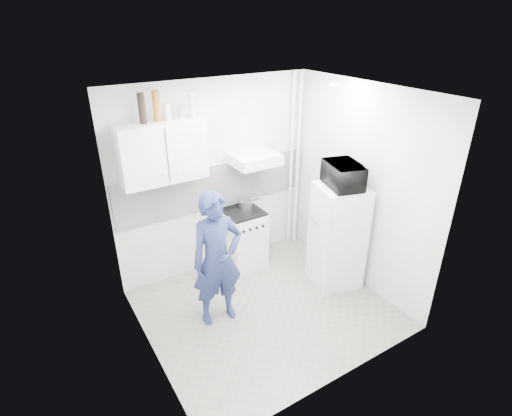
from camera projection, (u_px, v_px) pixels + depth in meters
floor at (266, 309)px, 4.92m from camera, size 2.80×2.80×0.00m
ceiling at (269, 93)px, 3.78m from camera, size 2.80×2.80×0.00m
wall_back at (216, 179)px, 5.31m from camera, size 2.80×0.00×2.80m
wall_left at (141, 251)px, 3.69m from camera, size 0.00×2.60×2.60m
wall_right at (360, 188)px, 5.01m from camera, size 0.00×2.60×2.60m
person at (217, 259)px, 4.45m from camera, size 0.62×0.44×1.62m
stove at (244, 239)px, 5.63m from camera, size 0.52×0.52×0.83m
fridge at (337, 236)px, 5.15m from camera, size 0.70×0.70×1.39m
stove_top at (243, 212)px, 5.44m from camera, size 0.50×0.50×0.03m
saucepan at (246, 204)px, 5.51m from camera, size 0.18×0.18×0.10m
microwave at (343, 175)px, 4.78m from camera, size 0.62×0.50×0.30m
bottle_c at (142, 108)px, 4.27m from camera, size 0.08×0.08×0.33m
bottle_d at (156, 106)px, 4.34m from camera, size 0.08×0.08×0.34m
canister_a at (167, 112)px, 4.43m from camera, size 0.07×0.07×0.19m
canister_b at (182, 112)px, 4.52m from camera, size 0.08×0.08×0.15m
bottle_e at (192, 104)px, 4.55m from camera, size 0.07×0.07×0.30m
upper_cabinet at (162, 152)px, 4.58m from camera, size 1.00×0.35×0.70m
range_hood at (254, 159)px, 5.21m from camera, size 0.60×0.50×0.14m
backsplash at (217, 186)px, 5.34m from camera, size 2.74×0.03×0.60m
pipe_a at (297, 163)px, 5.86m from camera, size 0.05×0.05×2.60m
pipe_b at (291, 165)px, 5.80m from camera, size 0.04×0.04×2.60m
ceiling_spot_fixture at (334, 85)px, 4.42m from camera, size 0.10×0.10×0.02m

